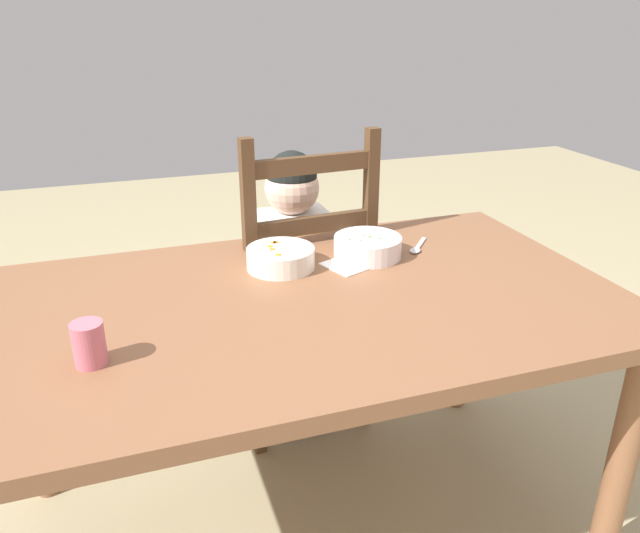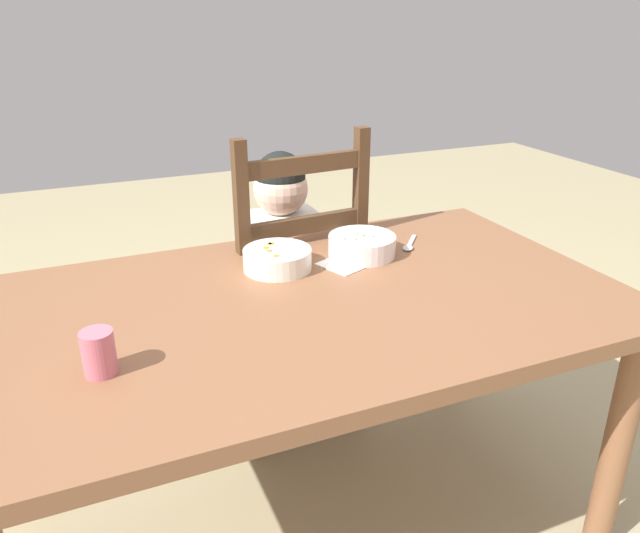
{
  "view_description": "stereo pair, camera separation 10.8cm",
  "coord_description": "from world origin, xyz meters",
  "px_view_note": "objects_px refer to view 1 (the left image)",
  "views": [
    {
      "loc": [
        -0.39,
        -1.27,
        1.35
      ],
      "look_at": [
        0.06,
        0.06,
        0.76
      ],
      "focal_mm": 34.66,
      "sensor_mm": 36.0,
      "label": 1
    },
    {
      "loc": [
        -0.49,
        -1.23,
        1.35
      ],
      "look_at": [
        0.06,
        0.06,
        0.76
      ],
      "focal_mm": 34.66,
      "sensor_mm": 36.0,
      "label": 2
    }
  ],
  "objects_px": {
    "drinking_cup": "(89,344)",
    "bowl_of_carrots": "(282,257)",
    "dining_table": "(303,331)",
    "child_figure": "(295,253)",
    "bowl_of_peas": "(368,246)",
    "spoon": "(417,248)",
    "dining_chair": "(297,296)"
  },
  "relations": [
    {
      "from": "dining_chair",
      "to": "bowl_of_peas",
      "type": "bearing_deg",
      "value": -68.02
    },
    {
      "from": "child_figure",
      "to": "bowl_of_peas",
      "type": "bearing_deg",
      "value": -67.29
    },
    {
      "from": "bowl_of_peas",
      "to": "spoon",
      "type": "height_order",
      "value": "bowl_of_peas"
    },
    {
      "from": "dining_chair",
      "to": "child_figure",
      "type": "distance_m",
      "value": 0.15
    },
    {
      "from": "dining_table",
      "to": "child_figure",
      "type": "xyz_separation_m",
      "value": [
        0.13,
        0.49,
        0.0
      ]
    },
    {
      "from": "child_figure",
      "to": "drinking_cup",
      "type": "height_order",
      "value": "child_figure"
    },
    {
      "from": "dining_chair",
      "to": "child_figure",
      "type": "bearing_deg",
      "value": -172.45
    },
    {
      "from": "dining_table",
      "to": "bowl_of_peas",
      "type": "xyz_separation_m",
      "value": [
        0.25,
        0.2,
        0.12
      ]
    },
    {
      "from": "bowl_of_carrots",
      "to": "spoon",
      "type": "bearing_deg",
      "value": 0.27
    },
    {
      "from": "dining_table",
      "to": "bowl_of_peas",
      "type": "height_order",
      "value": "bowl_of_peas"
    },
    {
      "from": "dining_table",
      "to": "dining_chair",
      "type": "height_order",
      "value": "dining_chair"
    },
    {
      "from": "child_figure",
      "to": "spoon",
      "type": "bearing_deg",
      "value": -46.44
    },
    {
      "from": "child_figure",
      "to": "bowl_of_carrots",
      "type": "height_order",
      "value": "child_figure"
    },
    {
      "from": "dining_chair",
      "to": "bowl_of_peas",
      "type": "distance_m",
      "value": 0.41
    },
    {
      "from": "dining_chair",
      "to": "child_figure",
      "type": "relative_size",
      "value": 1.09
    },
    {
      "from": "bowl_of_carrots",
      "to": "child_figure",
      "type": "bearing_deg",
      "value": 67.27
    },
    {
      "from": "dining_table",
      "to": "dining_chair",
      "type": "relative_size",
      "value": 1.5
    },
    {
      "from": "dining_chair",
      "to": "spoon",
      "type": "height_order",
      "value": "dining_chair"
    },
    {
      "from": "bowl_of_carrots",
      "to": "drinking_cup",
      "type": "xyz_separation_m",
      "value": [
        -0.48,
        -0.34,
        0.01
      ]
    },
    {
      "from": "spoon",
      "to": "drinking_cup",
      "type": "distance_m",
      "value": 0.95
    },
    {
      "from": "dining_table",
      "to": "child_figure",
      "type": "height_order",
      "value": "child_figure"
    },
    {
      "from": "dining_table",
      "to": "drinking_cup",
      "type": "bearing_deg",
      "value": -162.95
    },
    {
      "from": "dining_chair",
      "to": "bowl_of_carrots",
      "type": "height_order",
      "value": "dining_chair"
    },
    {
      "from": "drinking_cup",
      "to": "bowl_of_carrots",
      "type": "bearing_deg",
      "value": 35.53
    },
    {
      "from": "spoon",
      "to": "bowl_of_peas",
      "type": "bearing_deg",
      "value": -179.29
    },
    {
      "from": "dining_chair",
      "to": "child_figure",
      "type": "height_order",
      "value": "dining_chair"
    },
    {
      "from": "bowl_of_carrots",
      "to": "spoon",
      "type": "height_order",
      "value": "bowl_of_carrots"
    },
    {
      "from": "spoon",
      "to": "bowl_of_carrots",
      "type": "bearing_deg",
      "value": -179.73
    },
    {
      "from": "dining_chair",
      "to": "drinking_cup",
      "type": "bearing_deg",
      "value": -133.65
    },
    {
      "from": "child_figure",
      "to": "bowl_of_carrots",
      "type": "bearing_deg",
      "value": -112.73
    },
    {
      "from": "dining_table",
      "to": "bowl_of_carrots",
      "type": "bearing_deg",
      "value": 88.84
    },
    {
      "from": "bowl_of_peas",
      "to": "spoon",
      "type": "bearing_deg",
      "value": 0.71
    }
  ]
}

